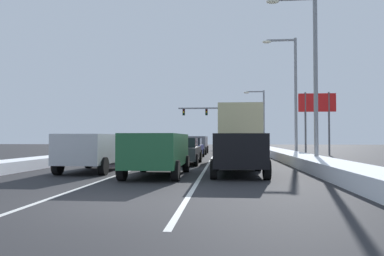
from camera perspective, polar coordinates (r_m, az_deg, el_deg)
name	(u,v)px	position (r m, az deg, el deg)	size (l,w,h in m)	color
ground_plane	(188,159)	(26.44, -0.59, -4.86)	(120.00, 120.00, 0.00)	#28282B
lane_stripe_between_right_lane_and_center_lane	(213,156)	(30.88, 3.40, -4.38)	(0.14, 50.13, 0.01)	silver
lane_stripe_between_center_lane_and_left_lane	(174,156)	(31.17, -2.88, -4.35)	(0.14, 50.13, 0.01)	silver
snow_bank_right_shoulder	(277,153)	(31.16, 13.21, -3.81)	(1.70, 50.13, 0.55)	white
snow_bank_left_shoulder	(114,153)	(32.32, -12.25, -3.80)	(1.48, 50.13, 0.49)	white
suv_black_right_lane_nearest	(238,150)	(14.97, 7.30, -3.45)	(2.16, 4.90, 1.67)	black
box_truck_right_lane_second	(238,132)	(22.26, 7.27, -0.56)	(2.53, 7.20, 3.36)	#937F60
sedan_white_right_lane_third	(234,147)	(30.19, 6.57, -2.99)	(2.00, 4.50, 1.51)	silver
suv_maroon_right_lane_fourth	(232,143)	(36.57, 6.29, -2.35)	(2.16, 4.90, 1.67)	maroon
suv_green_center_lane_nearest	(158,150)	(14.44, -5.44, -3.52)	(2.16, 4.90, 1.67)	#1E5633
sedan_charcoal_center_lane_second	(183,151)	(20.91, -1.49, -3.62)	(2.00, 4.50, 1.51)	#38383D
sedan_navy_center_lane_third	(190,148)	(27.37, -0.29, -3.15)	(2.00, 4.50, 1.51)	navy
suv_gray_center_lane_fourth	(196,143)	(34.43, 0.67, -2.41)	(2.16, 4.90, 1.67)	slate
suv_silver_left_lane_nearest	(95,149)	(16.96, -14.98, -3.19)	(2.16, 4.90, 1.67)	#B7BABF
sedan_red_left_lane_second	(132,150)	(23.00, -9.47, -3.42)	(2.00, 4.50, 1.51)	maroon
suv_black_left_lane_third	(148,144)	(29.68, -6.90, -2.53)	(2.16, 4.90, 1.67)	black
sedan_tan_left_lane_fourth	(164,145)	(36.51, -4.43, -2.76)	(2.00, 4.50, 1.51)	#937F60
traffic_light_gantry	(225,116)	(53.70, 5.26, 1.86)	(10.94, 0.47, 6.20)	slate
street_lamp_right_near	(309,65)	(20.31, 17.97, 9.42)	(2.66, 0.36, 9.07)	gray
street_lamp_right_mid	(291,87)	(29.30, 15.40, 6.27)	(2.66, 0.36, 9.30)	gray
street_lamp_right_far	(261,114)	(47.12, 10.80, 2.19)	(2.66, 0.36, 7.62)	gray
roadside_sign_right	(317,109)	(33.33, 19.11, 2.82)	(3.20, 0.16, 5.50)	#59595B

